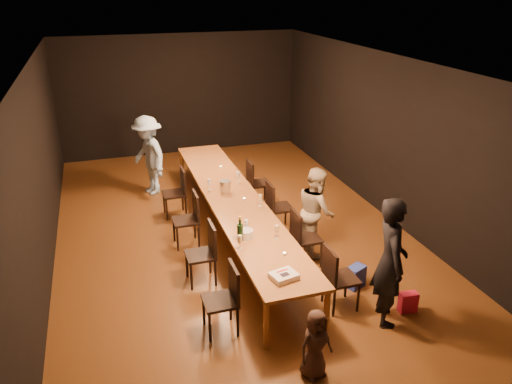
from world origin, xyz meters
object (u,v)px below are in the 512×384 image
object	(u,v)px
table	(234,201)
chair_left_0	(220,300)
chair_left_1	(200,254)
ice_bucket	(225,186)
chair_right_0	(341,278)
birthday_cake	(284,276)
champagne_bottle	(240,228)
chair_right_3	(259,183)
chair_right_1	(307,237)
plate_stack	(246,234)
woman_birthday	(390,262)
child	(315,344)
man_blue	(149,156)
chair_left_3	(174,193)
woman_tan	(316,211)
chair_left_2	(185,220)
chair_right_2	(280,207)

from	to	relation	value
table	chair_left_0	world-z (taller)	chair_left_0
chair_left_1	ice_bucket	xyz separation A→B (m)	(0.78, 1.50, 0.39)
chair_right_0	birthday_cake	bearing A→B (deg)	-78.49
champagne_bottle	table	bearing A→B (deg)	78.13
chair_right_3	champagne_bottle	xyz separation A→B (m)	(-1.16, -2.66, 0.47)
chair_right_1	plate_stack	xyz separation A→B (m)	(-1.06, -0.21, 0.34)
woman_birthday	child	world-z (taller)	woman_birthday
chair_left_1	child	world-z (taller)	chair_left_1
woman_birthday	man_blue	distance (m)	5.82
chair_left_3	woman_tan	distance (m)	2.88
chair_left_2	chair_left_1	bearing A→B (deg)	-180.00
man_blue	woman_tan	bearing A→B (deg)	13.52
chair_left_0	child	xyz separation A→B (m)	(0.83, -1.09, -0.03)
chair_left_1	champagne_bottle	size ratio (longest dim) A/B	2.48
chair_left_2	woman_tan	size ratio (longest dim) A/B	0.63
chair_right_1	birthday_cake	distance (m)	1.69
chair_left_0	woman_tan	size ratio (longest dim) A/B	0.63
chair_right_2	child	bearing A→B (deg)	-13.99
plate_stack	table	bearing A→B (deg)	81.58
chair_right_0	plate_stack	size ratio (longest dim) A/B	4.37
chair_left_3	birthday_cake	xyz separation A→B (m)	(0.79, -3.79, 0.32)
chair_right_2	champagne_bottle	xyz separation A→B (m)	(-1.16, -1.46, 0.47)
chair_right_2	champagne_bottle	bearing A→B (deg)	-38.44
woman_birthday	chair_left_2	bearing A→B (deg)	53.81
chair_right_0	child	world-z (taller)	chair_right_0
chair_right_2	plate_stack	world-z (taller)	chair_right_2
chair_left_2	child	distance (m)	3.59
chair_left_1	chair_left_3	xyz separation A→B (m)	(0.00, 2.40, 0.00)
plate_stack	ice_bucket	world-z (taller)	ice_bucket
table	birthday_cake	bearing A→B (deg)	-91.42
woman_birthday	ice_bucket	world-z (taller)	woman_birthday
chair_right_2	child	xyz separation A→B (m)	(-0.87, -3.49, -0.03)
birthday_cake	plate_stack	world-z (taller)	plate_stack
child	plate_stack	bearing A→B (deg)	81.30
woman_tan	chair_left_3	bearing A→B (deg)	50.40
birthday_cake	ice_bucket	bearing A→B (deg)	76.96
chair_right_2	woman_birthday	xyz separation A→B (m)	(0.44, -2.83, 0.42)
chair_left_2	champagne_bottle	world-z (taller)	champagne_bottle
chair_right_2	chair_right_3	size ratio (longest dim) A/B	1.00
chair_right_0	chair_left_0	size ratio (longest dim) A/B	1.00
chair_right_0	woman_tan	world-z (taller)	woman_tan
chair_left_1	woman_birthday	bearing A→B (deg)	-127.29
chair_left_0	birthday_cake	distance (m)	0.87
chair_left_2	plate_stack	world-z (taller)	chair_left_2
chair_right_1	child	bearing A→B (deg)	-20.80
table	chair_right_1	distance (m)	1.49
chair_left_2	table	bearing A→B (deg)	-90.00
chair_right_2	chair_left_0	bearing A→B (deg)	-35.31
chair_right_0	ice_bucket	bearing A→B (deg)	-161.20
table	man_blue	size ratio (longest dim) A/B	3.59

